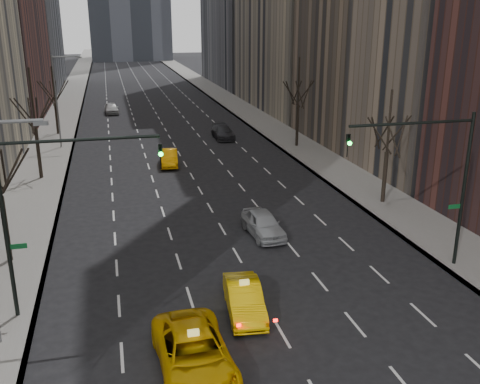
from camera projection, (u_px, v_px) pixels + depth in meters
sidewalk_left at (66, 109)px, 76.50m from camera, size 4.50×320.00×0.15m
sidewalk_right at (232, 103)px, 82.08m from camera, size 4.50×320.00×0.15m
tree_lw_b at (1, 197)px, 27.42m from camera, size 3.36×3.50×7.82m
tree_lw_c at (36, 130)px, 42.10m from camera, size 3.36×3.50×8.74m
tree_lw_d at (55, 103)px, 58.86m from camera, size 3.36×3.50×7.36m
tree_rw_b at (387, 152)px, 36.57m from camera, size 3.36×3.50×7.82m
tree_rw_c at (298, 107)px, 53.09m from camera, size 3.36×3.50×8.74m
traffic_mast_left at (45, 196)px, 21.99m from camera, size 6.69×0.39×8.00m
traffic_mast_right at (437, 168)px, 26.13m from camera, size 6.69×0.39×8.00m
streetlight_far at (59, 92)px, 52.03m from camera, size 2.83×0.22×9.00m
taxi_suv at (194, 354)px, 19.47m from camera, size 2.78×5.71×1.56m
taxi_sedan at (244, 299)px, 23.48m from camera, size 1.89×4.36×1.40m
silver_sedan_ahead at (263, 224)px, 31.95m from camera, size 2.03×4.46×1.48m
far_taxi at (169, 158)px, 47.24m from camera, size 1.90×4.39×1.41m
far_suv_grey at (223, 132)px, 57.85m from camera, size 1.98×4.82×1.40m
far_car_white at (111, 108)px, 73.05m from camera, size 2.00×4.45×1.49m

